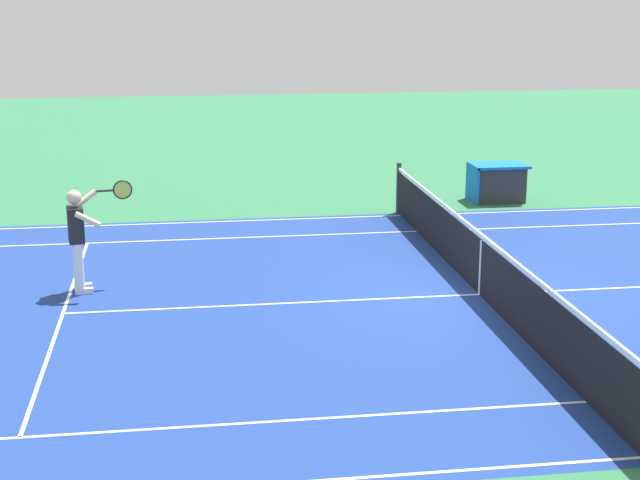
# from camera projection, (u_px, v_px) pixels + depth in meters

# --- Properties ---
(ground_plane) EXTENTS (60.00, 60.00, 0.00)m
(ground_plane) POSITION_uv_depth(u_px,v_px,m) (480.00, 294.00, 15.13)
(ground_plane) COLOR #2D7247
(court_slab) EXTENTS (24.20, 11.40, 0.00)m
(court_slab) POSITION_uv_depth(u_px,v_px,m) (480.00, 294.00, 15.13)
(court_slab) COLOR navy
(court_slab) RESTS_ON ground_plane
(court_line_markings) EXTENTS (23.85, 11.05, 0.01)m
(court_line_markings) POSITION_uv_depth(u_px,v_px,m) (480.00, 294.00, 15.13)
(court_line_markings) COLOR white
(court_line_markings) RESTS_ON ground_plane
(tennis_net) EXTENTS (0.10, 11.70, 1.08)m
(tennis_net) POSITION_uv_depth(u_px,v_px,m) (481.00, 265.00, 15.00)
(tennis_net) COLOR #2D2D33
(tennis_net) RESTS_ON ground_plane
(tennis_player_near) EXTENTS (1.02, 0.82, 1.70)m
(tennis_player_near) POSITION_uv_depth(u_px,v_px,m) (79.00, 235.00, 15.05)
(tennis_player_near) COLOR white
(tennis_player_near) RESTS_ON ground_plane
(tennis_ball) EXTENTS (0.07, 0.07, 0.07)m
(tennis_ball) POSITION_uv_depth(u_px,v_px,m) (540.00, 284.00, 15.54)
(tennis_ball) COLOR #CCE01E
(tennis_ball) RESTS_ON ground_plane
(equipment_cart_tarped) EXTENTS (1.25, 0.84, 0.85)m
(equipment_cart_tarped) POSITION_uv_depth(u_px,v_px,m) (497.00, 182.00, 21.68)
(equipment_cart_tarped) COLOR #2D2D33
(equipment_cart_tarped) RESTS_ON ground_plane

